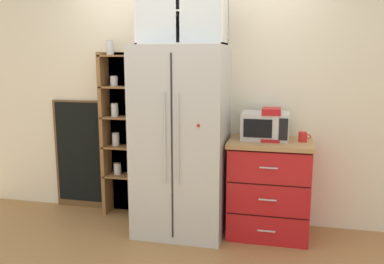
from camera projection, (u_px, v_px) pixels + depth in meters
ground_plane at (183, 228)px, 4.07m from camera, size 10.66×10.66×0.00m
wall_back_cream at (191, 99)px, 4.22m from camera, size 4.96×0.10×2.55m
refrigerator at (182, 141)px, 3.89m from camera, size 0.85×0.74×1.81m
pantry_shelf_column at (126, 131)px, 4.34m from camera, size 0.52×0.26×1.88m
counter_cabinet at (269, 188)px, 3.87m from camera, size 0.78×0.59×0.93m
microwave at (265, 126)px, 3.82m from camera, size 0.44×0.33×0.26m
coffee_maker at (271, 124)px, 3.76m from camera, size 0.17×0.20×0.31m
mug_red at (303, 137)px, 3.72m from camera, size 0.11×0.08×0.09m
bottle_amber at (271, 129)px, 3.76m from camera, size 0.06×0.06×0.25m
upper_cabinet at (183, 12)px, 3.72m from camera, size 0.82×0.32×0.60m
chalkboard_menu at (80, 154)px, 4.55m from camera, size 0.60×0.04×1.24m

